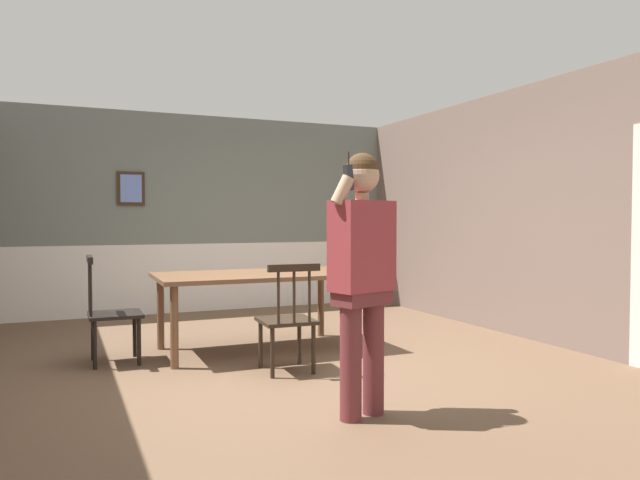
% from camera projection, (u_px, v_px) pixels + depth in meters
% --- Properties ---
extents(ground_plane, '(7.24, 7.24, 0.00)m').
position_uv_depth(ground_plane, '(279.00, 362.00, 5.33)').
color(ground_plane, brown).
extents(room_back_partition, '(5.70, 0.17, 2.71)m').
position_uv_depth(room_back_partition, '(199.00, 217.00, 8.30)').
color(room_back_partition, slate).
rests_on(room_back_partition, ground_plane).
extents(room_right_partition, '(0.13, 6.58, 2.71)m').
position_uv_depth(room_right_partition, '(529.00, 212.00, 6.42)').
color(room_right_partition, '#756056').
rests_on(room_right_partition, ground_plane).
extents(dining_table, '(1.93, 1.05, 0.76)m').
position_uv_depth(dining_table, '(256.00, 281.00, 5.81)').
color(dining_table, brown).
rests_on(dining_table, ground_plane).
extents(chair_near_window, '(0.46, 0.46, 0.96)m').
position_uv_depth(chair_near_window, '(111.00, 312.00, 5.29)').
color(chair_near_window, black).
rests_on(chair_near_window, ground_plane).
extents(chair_by_doorway, '(0.46, 0.46, 0.92)m').
position_uv_depth(chair_by_doorway, '(288.00, 319.00, 4.98)').
color(chair_by_doorway, '#2D2319').
rests_on(chair_by_doorway, ground_plane).
extents(person_figure, '(0.54, 0.33, 1.70)m').
position_uv_depth(person_figure, '(363.00, 265.00, 3.84)').
color(person_figure, brown).
rests_on(person_figure, ground_plane).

